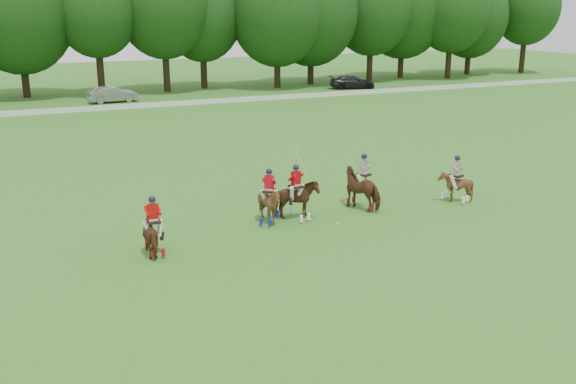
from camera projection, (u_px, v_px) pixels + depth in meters
name	position (u px, v px, depth m)	size (l,w,h in m)	color
ground	(319.00, 264.00, 22.10)	(180.00, 180.00, 0.00)	#2C631C
tree_line	(99.00, 10.00, 62.02)	(117.98, 14.32, 14.75)	black
boundary_rail	(121.00, 107.00, 55.35)	(120.00, 0.10, 0.44)	white
car_mid	(113.00, 94.00, 59.20)	(1.55, 4.46, 1.47)	gray
car_right	(352.00, 82.00, 69.17)	(1.98, 4.86, 1.41)	black
polo_red_a	(154.00, 234.00, 22.81)	(1.05, 1.70, 2.16)	#482913
polo_red_b	(296.00, 200.00, 26.57)	(1.92, 1.75, 2.88)	#482913
polo_red_c	(269.00, 204.00, 26.12)	(1.89, 1.91, 2.29)	#482913
polo_stripe_a	(363.00, 188.00, 28.02)	(1.73, 2.30, 2.99)	#482913
polo_stripe_b	(455.00, 186.00, 28.98)	(1.56, 1.64, 2.15)	#482913
polo_ball	(338.00, 224.00, 26.10)	(0.09, 0.09, 0.09)	white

